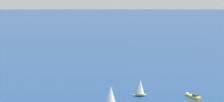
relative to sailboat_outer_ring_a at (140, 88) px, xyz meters
The scene contains 3 objects.
sailboat_outer_ring_a is the anchor object (origin of this frame).
motorboat_outer_ring_b 26.29m from the sailboat_outer_ring_a, 18.70° to the left, with size 8.81×7.02×2.63m.
sailboat_outer_ring_c 22.97m from the sailboat_outer_ring_a, 104.44° to the right, with size 6.47×8.44×10.82m.
Camera 1 is at (56.25, -118.43, 53.66)m, focal length 62.58 mm.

